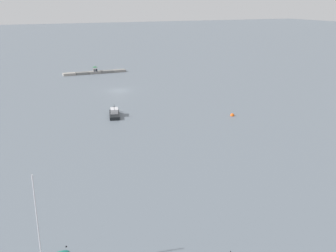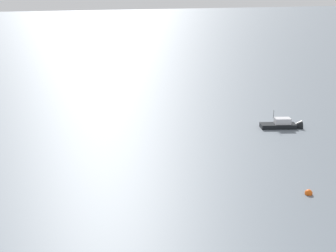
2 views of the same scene
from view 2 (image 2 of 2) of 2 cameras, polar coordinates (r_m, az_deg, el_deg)
motorboat_black_mid at (r=58.79m, az=13.86°, el=0.07°), size 2.70×5.17×2.78m
mooring_buoy_near at (r=41.41m, az=16.55°, el=-7.74°), size 0.64×0.64×0.64m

